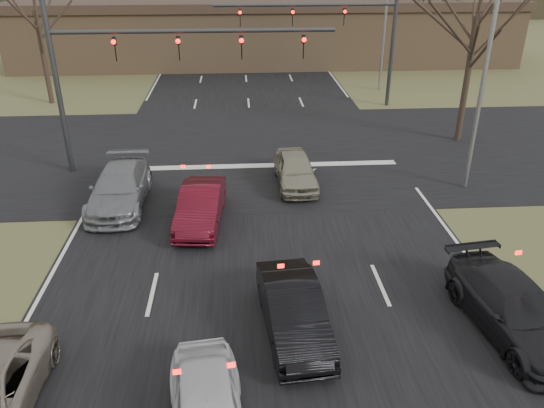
{
  "coord_description": "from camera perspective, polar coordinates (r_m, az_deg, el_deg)",
  "views": [
    {
      "loc": [
        -0.77,
        -10.34,
        9.54
      ],
      "look_at": [
        0.26,
        4.87,
        2.0
      ],
      "focal_mm": 35.0,
      "sensor_mm": 36.0,
      "label": 1
    }
  ],
  "objects": [
    {
      "name": "ground",
      "position": [
        14.1,
        0.31,
        -16.29
      ],
      "size": [
        360.0,
        360.0,
        0.0
      ],
      "primitive_type": "plane",
      "color": "#50532C",
      "rests_on": "ground"
    },
    {
      "name": "car_silver_ahead",
      "position": [
        23.0,
        2.54,
        3.68
      ],
      "size": [
        1.77,
        4.16,
        1.4
      ],
      "primitive_type": "imported",
      "rotation": [
        0.0,
        0.0,
        0.03
      ],
      "color": "gray",
      "rests_on": "ground"
    },
    {
      "name": "mast_arm_far",
      "position": [
        34.36,
        8.27,
        18.5
      ],
      "size": [
        11.12,
        0.24,
        8.0
      ],
      "color": "#383A3D",
      "rests_on": "ground"
    },
    {
      "name": "road_cross",
      "position": [
        27.09,
        -2.0,
        5.71
      ],
      "size": [
        200.0,
        14.0,
        0.02
      ],
      "primitive_type": "cube",
      "color": "black",
      "rests_on": "ground"
    },
    {
      "name": "car_grey_ahead",
      "position": [
        22.02,
        -16.07,
        1.69
      ],
      "size": [
        2.11,
        5.16,
        1.49
      ],
      "primitive_type": "imported",
      "rotation": [
        0.0,
        0.0,
        0.0
      ],
      "color": "gray",
      "rests_on": "ground"
    },
    {
      "name": "road_main",
      "position": [
        70.99,
        -3.39,
        18.56
      ],
      "size": [
        14.0,
        300.0,
        0.02
      ],
      "primitive_type": "cube",
      "color": "black",
      "rests_on": "ground"
    },
    {
      "name": "car_black_hatch",
      "position": [
        14.46,
        2.33,
        -11.39
      ],
      "size": [
        1.88,
        4.38,
        1.4
      ],
      "primitive_type": "imported",
      "rotation": [
        0.0,
        0.0,
        0.09
      ],
      "color": "black",
      "rests_on": "ground"
    },
    {
      "name": "streetlight_right_near",
      "position": [
        22.84,
        21.77,
        14.56
      ],
      "size": [
        2.34,
        0.25,
        10.0
      ],
      "color": "gray",
      "rests_on": "ground"
    },
    {
      "name": "building",
      "position": [
        48.91,
        -0.61,
        18.24
      ],
      "size": [
        42.4,
        10.4,
        5.3
      ],
      "color": "#8B6C4B",
      "rests_on": "ground"
    },
    {
      "name": "car_red_ahead",
      "position": [
        19.96,
        -7.68,
        -0.21
      ],
      "size": [
        1.86,
        4.41,
        1.42
      ],
      "primitive_type": "imported",
      "rotation": [
        0.0,
        0.0,
        -0.09
      ],
      "color": "#4C0A16",
      "rests_on": "ground"
    },
    {
      "name": "streetlight_right_far",
      "position": [
        38.89,
        11.92,
        19.96
      ],
      "size": [
        2.34,
        0.25,
        10.0
      ],
      "color": "gray",
      "rests_on": "ground"
    },
    {
      "name": "car_charcoal_sedan",
      "position": [
        15.89,
        24.62,
        -10.22
      ],
      "size": [
        2.63,
        5.15,
        1.43
      ],
      "primitive_type": "imported",
      "rotation": [
        0.0,
        0.0,
        0.13
      ],
      "color": "black",
      "rests_on": "ground"
    },
    {
      "name": "mast_arm_near",
      "position": [
        24.18,
        -14.93,
        14.82
      ],
      "size": [
        12.12,
        0.24,
        8.0
      ],
      "color": "#383A3D",
      "rests_on": "ground"
    }
  ]
}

